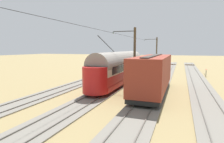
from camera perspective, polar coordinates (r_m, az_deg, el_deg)
The scene contains 12 objects.
ground_plane at distance 27.20m, azimuth 8.94°, elevation -3.06°, with size 220.00×220.00×0.00m, color #937F51.
track_streetcar_siding at distance 27.09m, azimuth 24.89°, elevation -3.56°, with size 2.80×80.00×0.18m.
track_adjacent_siding at distance 27.13m, azimuth 14.28°, elevation -3.10°, with size 2.80×80.00×0.18m.
track_third_siding at distance 28.07m, azimuth 4.04°, elevation -2.57°, with size 2.80×80.00×0.18m.
track_outer_siding at distance 29.84m, azimuth -5.24°, elevation -2.00°, with size 2.80×80.00×0.18m.
vintage_streetcar at distance 25.30m, azimuth 2.42°, elevation 1.44°, with size 2.65×17.96×5.83m.
boxcar_adjacent at distance 20.09m, azimuth 12.37°, elevation -0.46°, with size 2.96×11.82×3.85m.
catenary_pole_foreground at distance 41.96m, azimuth 13.28°, elevation 5.46°, with size 2.86×0.28×7.10m.
catenary_pole_mid_near at distance 21.92m, azimuth 6.67°, elevation 4.34°, with size 2.86×0.28×7.10m.
overhead_wire_run at distance 23.39m, azimuth 1.10°, elevation 11.52°, with size 2.65×44.71×0.18m.
switch_stand at distance 35.13m, azimuth 26.64°, elevation -0.30°, with size 0.50×0.30×1.24m.
track_end_bumper at distance 37.52m, azimuth 0.31°, elevation 0.41°, with size 1.80×0.60×0.80m, color #B2A519.
Camera 1 is at (-5.21, 26.27, 4.73)m, focal length 30.09 mm.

